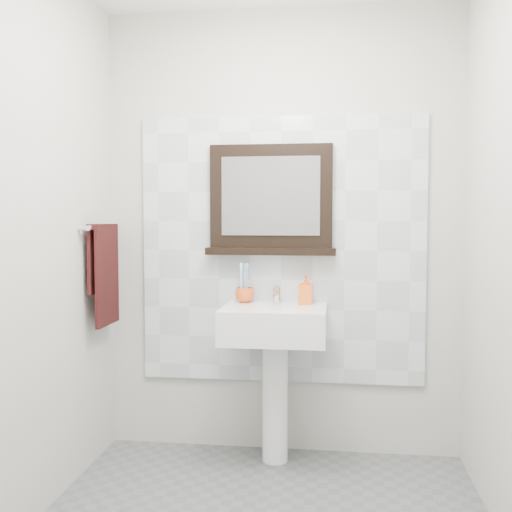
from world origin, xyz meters
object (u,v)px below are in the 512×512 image
Objects in this scene: framed_mirror at (271,202)px; pedestal_sink at (274,341)px; soap_dispenser at (306,289)px; hand_towel at (104,266)px; toothbrush_cup at (245,295)px.

pedestal_sink is at bearing -78.02° from framed_mirror.
soap_dispenser is 1.11m from hand_towel.
toothbrush_cup is 0.79m from hand_towel.
hand_towel is (-0.89, -0.24, -0.35)m from framed_mirror.
pedestal_sink reaches higher than toothbrush_cup.
pedestal_sink is at bearing 3.24° from hand_towel.
hand_towel is at bearing -164.89° from framed_mirror.
pedestal_sink is at bearing -138.33° from soap_dispenser.
soap_dispenser is 0.30× the size of hand_towel.
framed_mirror reaches higher than soap_dispenser.
framed_mirror reaches higher than toothbrush_cup.
pedestal_sink is at bearing -37.43° from toothbrush_cup.
soap_dispenser is 0.52m from framed_mirror.
soap_dispenser is at bearing 36.14° from pedestal_sink.
pedestal_sink is 5.89× the size of soap_dispenser.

